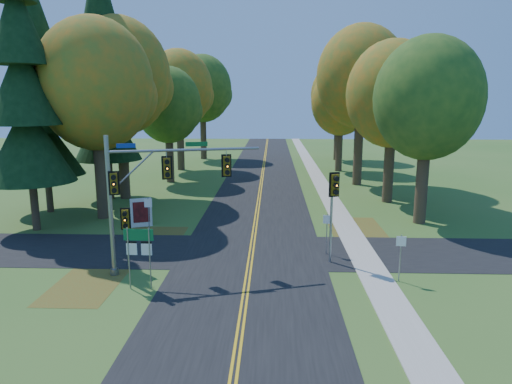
{
  "coord_description": "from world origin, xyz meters",
  "views": [
    {
      "loc": [
        1.17,
        -22.71,
        8.44
      ],
      "look_at": [
        0.21,
        3.35,
        3.2
      ],
      "focal_mm": 32.0,
      "sensor_mm": 36.0,
      "label": 1
    }
  ],
  "objects_px": {
    "route_sign_cluster": "(139,246)",
    "info_kiosk": "(141,213)",
    "traffic_mast": "(149,185)",
    "east_signal_pole": "(334,195)"
  },
  "relations": [
    {
      "from": "route_sign_cluster",
      "to": "east_signal_pole",
      "type": "bearing_deg",
      "value": 23.55
    },
    {
      "from": "traffic_mast",
      "to": "info_kiosk",
      "type": "height_order",
      "value": "traffic_mast"
    },
    {
      "from": "route_sign_cluster",
      "to": "info_kiosk",
      "type": "bearing_deg",
      "value": 107.33
    },
    {
      "from": "east_signal_pole",
      "to": "route_sign_cluster",
      "type": "height_order",
      "value": "east_signal_pole"
    },
    {
      "from": "east_signal_pole",
      "to": "info_kiosk",
      "type": "bearing_deg",
      "value": 134.52
    },
    {
      "from": "east_signal_pole",
      "to": "route_sign_cluster",
      "type": "bearing_deg",
      "value": -174.35
    },
    {
      "from": "traffic_mast",
      "to": "info_kiosk",
      "type": "xyz_separation_m",
      "value": [
        -2.92,
        8.2,
        -3.43
      ]
    },
    {
      "from": "traffic_mast",
      "to": "route_sign_cluster",
      "type": "distance_m",
      "value": 3.22
    },
    {
      "from": "info_kiosk",
      "to": "east_signal_pole",
      "type": "bearing_deg",
      "value": -51.53
    },
    {
      "from": "route_sign_cluster",
      "to": "info_kiosk",
      "type": "height_order",
      "value": "route_sign_cluster"
    }
  ]
}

